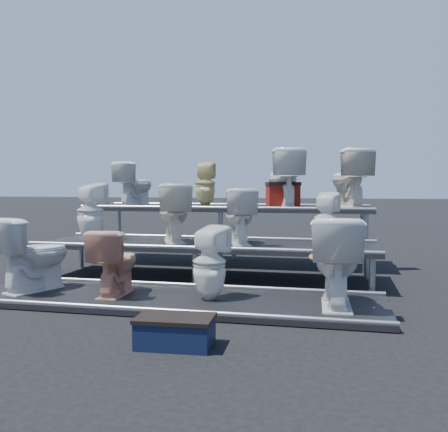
% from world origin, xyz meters
% --- Properties ---
extents(ground, '(80.00, 80.00, 0.00)m').
position_xyz_m(ground, '(0.00, 0.00, 0.00)').
color(ground, black).
rests_on(ground, ground).
extents(tier_front, '(4.20, 1.20, 0.06)m').
position_xyz_m(tier_front, '(0.00, -1.30, 0.03)').
color(tier_front, black).
rests_on(tier_front, ground).
extents(tier_mid, '(4.20, 1.20, 0.46)m').
position_xyz_m(tier_mid, '(0.00, 0.00, 0.23)').
color(tier_mid, black).
rests_on(tier_mid, ground).
extents(tier_back, '(4.20, 1.20, 0.86)m').
position_xyz_m(tier_back, '(0.00, 1.30, 0.43)').
color(tier_back, black).
rests_on(tier_back, ground).
extents(toilet_0, '(0.69, 0.88, 0.79)m').
position_xyz_m(toilet_0, '(-1.56, -1.30, 0.45)').
color(toilet_0, white).
rests_on(toilet_0, tier_front).
extents(toilet_1, '(0.40, 0.68, 0.68)m').
position_xyz_m(toilet_1, '(-0.62, -1.30, 0.40)').
color(toilet_1, tan).
rests_on(toilet_1, tier_front).
extents(toilet_2, '(0.42, 0.43, 0.73)m').
position_xyz_m(toilet_2, '(0.38, -1.30, 0.42)').
color(toilet_2, white).
rests_on(toilet_2, tier_front).
extents(toilet_3, '(0.50, 0.84, 0.84)m').
position_xyz_m(toilet_3, '(1.60, -1.30, 0.48)').
color(toilet_3, white).
rests_on(toilet_3, tier_front).
extents(toilet_4, '(0.44, 0.44, 0.76)m').
position_xyz_m(toilet_4, '(-1.57, 0.00, 0.84)').
color(toilet_4, white).
rests_on(toilet_4, tier_mid).
extents(toilet_5, '(0.67, 0.83, 0.74)m').
position_xyz_m(toilet_5, '(-0.42, 0.00, 0.83)').
color(toilet_5, silver).
rests_on(toilet_5, tier_mid).
extents(toilet_6, '(0.57, 0.76, 0.69)m').
position_xyz_m(toilet_6, '(0.43, 0.00, 0.80)').
color(toilet_6, white).
rests_on(toilet_6, tier_mid).
extents(toilet_7, '(0.35, 0.35, 0.65)m').
position_xyz_m(toilet_7, '(1.48, 0.00, 0.78)').
color(toilet_7, white).
rests_on(toilet_7, tier_mid).
extents(toilet_8, '(0.56, 0.75, 0.68)m').
position_xyz_m(toilet_8, '(-1.49, 1.30, 1.20)').
color(toilet_8, white).
rests_on(toilet_8, tier_back).
extents(toilet_9, '(0.34, 0.35, 0.69)m').
position_xyz_m(toilet_9, '(-0.35, 1.30, 1.20)').
color(toilet_9, '#D7CC87').
rests_on(toilet_9, tier_back).
extents(toilet_10, '(0.72, 0.94, 0.84)m').
position_xyz_m(toilet_10, '(0.84, 1.30, 1.28)').
color(toilet_10, white).
rests_on(toilet_10, tier_back).
extents(toilet_11, '(0.70, 0.91, 0.82)m').
position_xyz_m(toilet_11, '(1.77, 1.30, 1.27)').
color(toilet_11, silver).
rests_on(toilet_11, tier_back).
extents(red_crate, '(0.53, 0.47, 0.32)m').
position_xyz_m(red_crate, '(0.83, 1.27, 1.02)').
color(red_crate, maroon).
rests_on(red_crate, tier_back).
extents(step_stool, '(0.56, 0.36, 0.20)m').
position_xyz_m(step_stool, '(0.45, -2.58, 0.10)').
color(step_stool, black).
rests_on(step_stool, ground).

